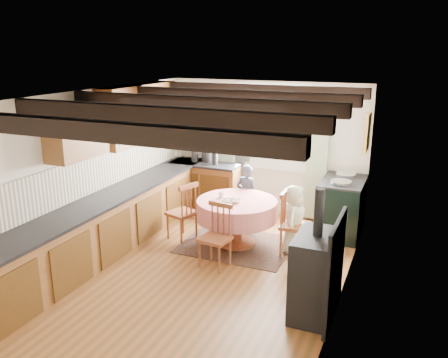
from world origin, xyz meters
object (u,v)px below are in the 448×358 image
at_px(chair_right, 295,223).
at_px(child_far, 247,197).
at_px(child_right, 294,219).
at_px(dining_table, 237,223).
at_px(chair_left, 182,211).
at_px(chair_near, 215,236).
at_px(aga_range, 341,207).
at_px(cast_iron_stove, 316,254).
at_px(cup, 221,195).

xyz_separation_m(chair_right, child_far, (-1.00, 0.68, 0.08)).
bearing_deg(child_right, dining_table, 93.59).
bearing_deg(chair_left, dining_table, 114.77).
height_order(chair_near, child_far, child_far).
xyz_separation_m(dining_table, aga_range, (1.40, 1.09, 0.10)).
relative_size(dining_table, aga_range, 1.20).
bearing_deg(chair_near, cast_iron_stove, -15.57).
distance_m(chair_right, cup, 1.20).
xyz_separation_m(chair_near, chair_left, (-0.88, 0.69, 0.02)).
bearing_deg(dining_table, chair_near, -91.31).
xyz_separation_m(child_far, child_right, (0.97, -0.63, -0.04)).
xyz_separation_m(chair_left, cast_iron_stove, (2.40, -1.34, 0.28)).
bearing_deg(chair_right, chair_near, 132.09).
relative_size(chair_left, aga_range, 0.93).
height_order(chair_left, aga_range, chair_left).
distance_m(chair_near, chair_left, 1.12).
xyz_separation_m(dining_table, cup, (-0.27, 0.04, 0.41)).
xyz_separation_m(chair_left, child_right, (1.75, 0.20, 0.05)).
relative_size(cast_iron_stove, child_right, 1.45).
height_order(chair_near, chair_right, chair_right).
height_order(chair_right, child_far, child_far).
xyz_separation_m(child_far, cup, (-0.16, -0.70, 0.22)).
distance_m(cast_iron_stove, child_right, 1.69).
bearing_deg(cup, child_far, 76.84).
xyz_separation_m(chair_right, cast_iron_stove, (0.62, -1.49, 0.28)).
height_order(chair_right, cup, chair_right).
xyz_separation_m(chair_right, aga_range, (0.51, 1.03, -0.01)).
relative_size(dining_table, chair_right, 1.27).
bearing_deg(chair_near, child_right, 53.03).
height_order(chair_near, chair_left, chair_left).
height_order(dining_table, child_right, child_right).
distance_m(chair_left, chair_right, 1.79).
height_order(aga_range, child_far, child_far).
xyz_separation_m(dining_table, chair_right, (0.89, 0.05, 0.11)).
relative_size(chair_near, chair_right, 0.94).
relative_size(aga_range, cast_iron_stove, 0.68).
relative_size(dining_table, cast_iron_stove, 0.81).
bearing_deg(cup, chair_near, -72.82).
distance_m(aga_range, cup, 1.99).
height_order(chair_right, cast_iron_stove, cast_iron_stove).
distance_m(dining_table, child_far, 0.77).
relative_size(dining_table, chair_near, 1.35).
bearing_deg(chair_near, cup, 114.67).
bearing_deg(aga_range, chair_left, -152.84).
distance_m(dining_table, child_right, 0.88).
xyz_separation_m(chair_right, child_right, (-0.03, 0.05, 0.04)).
distance_m(dining_table, cup, 0.50).
relative_size(chair_left, cast_iron_stove, 0.63).
distance_m(chair_right, aga_range, 1.15).
xyz_separation_m(chair_left, chair_right, (1.79, 0.14, 0.01)).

